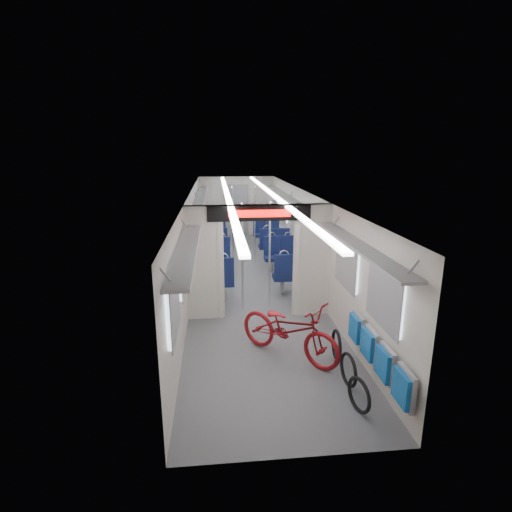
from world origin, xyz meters
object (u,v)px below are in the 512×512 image
Objects in this scene: bike_hoop_c at (336,346)px; stanchion_far_left at (233,225)px; bike_hoop_b at (348,371)px; stanchion_far_right at (255,226)px; bike_hoop_a at (359,397)px; seat_bay_far_right at (270,236)px; seat_bay_near_right at (286,261)px; stanchion_near_right at (270,255)px; flip_bench at (377,354)px; seat_bay_near_left at (213,265)px; seat_bay_far_left at (213,235)px; stanchion_near_left at (243,258)px; bicycle at (289,329)px.

bike_hoop_c is 0.22× the size of stanchion_far_left.
bike_hoop_b is 0.22× the size of stanchion_far_right.
seat_bay_far_right is at bearing 90.18° from bike_hoop_a.
bike_hoop_b reaches higher than bike_hoop_a.
bike_hoop_b is at bearing -89.01° from seat_bay_near_right.
seat_bay_far_right is 0.93× the size of stanchion_near_right.
seat_bay_near_left is at bearing 115.91° from flip_bench.
stanchion_far_right reaches higher than bike_hoop_c.
seat_bay_far_left reaches higher than bike_hoop_b.
stanchion_near_left is 1.00× the size of stanchion_near_right.
bike_hoop_b is 0.22× the size of stanchion_far_left.
bike_hoop_b is 4.97m from seat_bay_near_left.
seat_bay_near_right is at bearing -56.10° from stanchion_far_left.
bike_hoop_b is at bearing -97.54° from bicycle.
seat_bay_far_right is 4.97m from stanchion_near_left.
flip_bench is 0.99× the size of seat_bay_near_right.
stanchion_far_right is (-0.63, -1.29, 0.60)m from seat_bay_far_right.
bike_hoop_c is at bearing 107.38° from flip_bench.
seat_bay_near_right is 0.91× the size of stanchion_near_left.
seat_bay_near_left reaches higher than seat_bay_near_right.
seat_bay_far_right reaches higher than bike_hoop_b.
bike_hoop_a is (0.66, -1.51, -0.28)m from bicycle.
seat_bay_far_left reaches higher than bike_hoop_c.
stanchion_far_left and stanchion_far_right have the same top height.
seat_bay_far_left is at bearing 90.00° from seat_bay_near_left.
bike_hoop_c is (0.76, -0.16, -0.27)m from bicycle.
seat_bay_near_left is 2.39m from stanchion_far_right.
seat_bay_near_left is at bearing 112.40° from stanchion_near_left.
stanchion_far_left reaches higher than bike_hoop_b.
stanchion_far_left is (0.59, 2.09, 0.59)m from seat_bay_near_left.
bike_hoop_b is 0.26× the size of seat_bay_far_left.
stanchion_near_right reaches higher than bicycle.
stanchion_near_right reaches higher than bike_hoop_c.
stanchion_far_left is at bearing 123.90° from seat_bay_near_right.
stanchion_near_right is at bearing 100.15° from bike_hoop_a.
seat_bay_far_right reaches higher than bike_hoop_a.
stanchion_near_right is (-0.02, 2.26, 0.65)m from bicycle.
seat_bay_near_right is at bearing 5.93° from seat_bay_near_left.
seat_bay_far_left is at bearing 96.93° from stanchion_near_left.
seat_bay_far_right is (-0.03, 8.39, 0.33)m from bike_hoop_a.
seat_bay_far_left is (-2.00, 7.46, 0.30)m from bike_hoop_c.
bike_hoop_b is at bearing -89.40° from seat_bay_far_right.
stanchion_far_right is (0.01, 3.33, 0.00)m from stanchion_near_right.
seat_bay_near_right is 1.80m from stanchion_near_right.
stanchion_far_right is at bearing 98.97° from flip_bench.
bike_hoop_a is 7.41m from stanchion_far_left.
stanchion_near_right is at bearing -79.75° from stanchion_far_left.
stanchion_near_left is 3.62m from stanchion_far_left.
stanchion_far_right reaches higher than seat_bay_near_right.
flip_bench is at bearing -64.09° from seat_bay_near_left.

